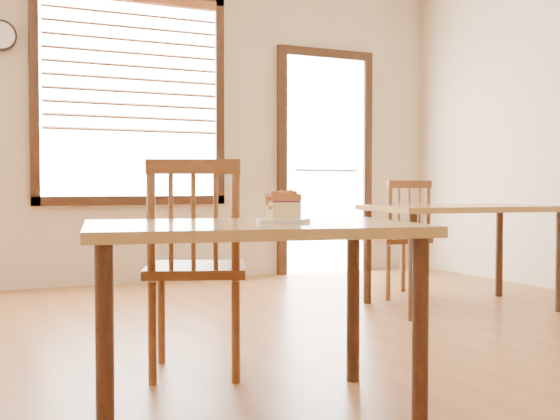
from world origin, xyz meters
The scene contains 10 objects.
ground centered at (0.00, 0.00, 0.00)m, with size 8.00×8.00×0.00m, color brown.
window_right centered at (0.30, 3.97, 1.81)m, with size 1.76×0.10×1.96m.
entry_door centered at (2.30, 3.98, 1.20)m, with size 1.08×0.06×2.29m.
wall_clock centered at (-0.80, 3.96, 2.15)m, with size 0.26×0.05×0.26m.
cafe_table_main centered at (-0.13, 0.12, 0.66)m, with size 1.38×1.04×0.75m.
cafe_chair_main centered at (-0.14, 0.76, 0.52)m, with size 0.60×0.60×1.02m.
cafe_table_second centered at (2.19, 1.71, 0.66)m, with size 1.40×1.03×0.75m.
cafe_chair_second centered at (2.07, 2.32, 0.48)m, with size 0.45×0.45×0.94m.
plate centered at (-0.01, 0.08, 0.76)m, with size 0.21×0.21×0.02m.
cake_slice centered at (-0.01, 0.08, 0.82)m, with size 0.13×0.10×0.11m.
Camera 1 is at (-1.16, -2.38, 0.89)m, focal length 45.00 mm.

